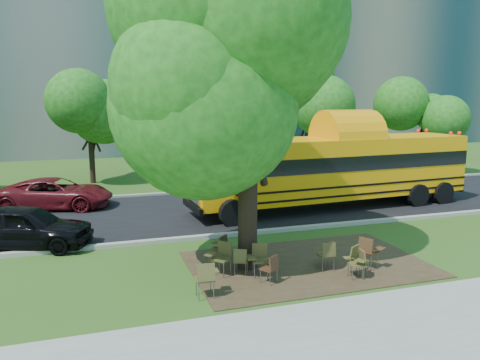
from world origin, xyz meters
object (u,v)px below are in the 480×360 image
object	(u,v)px
chair_3	(259,257)
chair_7	(369,250)
chair_0	(206,276)
chair_11	(327,251)
chair_5	(358,258)
chair_4	(328,253)
chair_10	(247,248)
chair_2	(271,266)
school_bus	(343,167)
chair_9	(222,255)
chair_1	(242,259)
black_car	(26,227)
chair_6	(358,261)
main_tree	(248,72)
bg_car_red	(56,193)
chair_8	(220,247)

from	to	relation	value
chair_3	chair_7	bearing A→B (deg)	-175.12
chair_0	chair_11	bearing A→B (deg)	17.92
chair_5	chair_4	bearing A→B (deg)	-81.61
chair_7	chair_11	world-z (taller)	chair_7
chair_5	chair_10	world-z (taller)	chair_5
chair_0	chair_2	size ratio (longest dim) A/B	1.18
school_bus	chair_9	size ratio (longest dim) A/B	13.74
chair_5	chair_1	bearing A→B (deg)	-52.31
black_car	chair_4	bearing A→B (deg)	-101.02
chair_11	black_car	bearing A→B (deg)	128.04
chair_9	black_car	world-z (taller)	black_car
chair_1	chair_5	world-z (taller)	chair_5
chair_6	chair_11	xyz separation A→B (m)	(-0.36, 1.08, -0.03)
chair_9	chair_5	bearing A→B (deg)	-152.64
black_car	main_tree	bearing A→B (deg)	-103.02
chair_4	chair_11	world-z (taller)	chair_4
chair_1	bg_car_red	distance (m)	11.74
main_tree	chair_10	distance (m)	5.15
chair_10	chair_2	bearing A→B (deg)	15.24
chair_0	chair_10	distance (m)	2.62
school_bus	chair_6	bearing A→B (deg)	-121.31
chair_5	chair_9	size ratio (longest dim) A/B	0.91
chair_2	bg_car_red	xyz separation A→B (m)	(-6.04, 11.20, 0.19)
chair_9	chair_10	xyz separation A→B (m)	(0.94, 0.57, -0.08)
chair_2	black_car	size ratio (longest dim) A/B	0.19
chair_2	bg_car_red	world-z (taller)	bg_car_red
black_car	bg_car_red	bearing A→B (deg)	13.59
black_car	chair_11	bearing A→B (deg)	-99.06
chair_3	chair_9	world-z (taller)	chair_9
chair_1	chair_6	world-z (taller)	chair_6
chair_7	chair_1	bearing A→B (deg)	-128.80
chair_7	black_car	size ratio (longest dim) A/B	0.23
chair_4	chair_5	distance (m)	0.87
main_tree	chair_6	bearing A→B (deg)	-32.97
chair_0	chair_3	size ratio (longest dim) A/B	1.02
chair_3	chair_1	bearing A→B (deg)	-12.87
chair_7	chair_10	size ratio (longest dim) A/B	1.16
chair_6	black_car	distance (m)	10.70
bg_car_red	school_bus	bearing A→B (deg)	-90.95
chair_6	chair_3	bearing A→B (deg)	77.00
chair_4	chair_11	xyz separation A→B (m)	(0.14, 0.31, -0.06)
chair_6	chair_4	bearing A→B (deg)	41.65
chair_8	chair_4	bearing A→B (deg)	-70.38
bg_car_red	chair_5	bearing A→B (deg)	-128.14
chair_9	chair_8	bearing A→B (deg)	-54.04
school_bus	chair_11	size ratio (longest dim) A/B	16.88
school_bus	chair_9	distance (m)	10.10
chair_4	black_car	distance (m)	9.87
chair_6	chair_7	xyz separation A→B (m)	(0.69, 0.53, 0.09)
main_tree	chair_4	bearing A→B (deg)	-23.70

